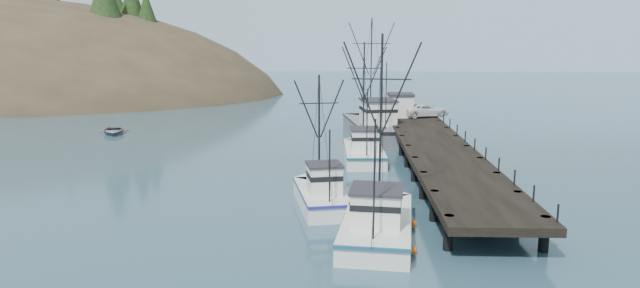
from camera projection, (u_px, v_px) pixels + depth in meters
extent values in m
plane|color=#2A4B5D|center=(254.00, 224.00, 35.87)|extent=(400.00, 400.00, 0.00)
cube|color=black|center=(437.00, 148.00, 50.70)|extent=(6.00, 44.00, 0.50)
cylinder|color=black|center=(448.00, 233.00, 31.32)|extent=(0.56, 0.56, 2.00)
cylinder|color=black|center=(544.00, 234.00, 31.12)|extent=(0.56, 0.56, 2.00)
cylinder|color=black|center=(434.00, 206.00, 36.22)|extent=(0.56, 0.56, 2.00)
cylinder|color=black|center=(517.00, 207.00, 36.03)|extent=(0.56, 0.56, 2.00)
cylinder|color=black|center=(423.00, 185.00, 41.13)|extent=(0.56, 0.56, 2.00)
cylinder|color=black|center=(496.00, 186.00, 40.93)|extent=(0.56, 0.56, 2.00)
cylinder|color=black|center=(415.00, 169.00, 46.04)|extent=(0.56, 0.56, 2.00)
cylinder|color=black|center=(479.00, 170.00, 45.84)|extent=(0.56, 0.56, 2.00)
cylinder|color=black|center=(408.00, 156.00, 50.94)|extent=(0.56, 0.56, 2.00)
cylinder|color=black|center=(466.00, 157.00, 50.74)|extent=(0.56, 0.56, 2.00)
cylinder|color=black|center=(402.00, 145.00, 55.85)|extent=(0.56, 0.56, 2.00)
cylinder|color=black|center=(455.00, 146.00, 55.65)|extent=(0.56, 0.56, 2.00)
cylinder|color=black|center=(397.00, 136.00, 60.75)|extent=(0.56, 0.56, 2.00)
cylinder|color=black|center=(446.00, 137.00, 60.55)|extent=(0.56, 0.56, 2.00)
cylinder|color=black|center=(393.00, 129.00, 65.66)|extent=(0.56, 0.56, 2.00)
cylinder|color=black|center=(438.00, 129.00, 65.46)|extent=(0.56, 0.56, 2.00)
cylinder|color=black|center=(389.00, 122.00, 70.56)|extent=(0.56, 0.56, 2.00)
cylinder|color=black|center=(432.00, 122.00, 70.37)|extent=(0.56, 0.56, 2.00)
cube|color=beige|center=(73.00, 99.00, 91.98)|extent=(4.00, 5.00, 2.80)
cube|color=beige|center=(49.00, 96.00, 96.13)|extent=(4.00, 5.00, 2.80)
cube|color=beige|center=(112.00, 95.00, 97.72)|extent=(4.00, 5.00, 2.80)
cube|color=#9EB2C6|center=(355.00, 68.00, 202.27)|extent=(360.00, 40.00, 26.00)
cube|color=silver|center=(224.00, 65.00, 218.88)|extent=(180.00, 25.00, 18.00)
cube|color=white|center=(139.00, 102.00, 97.74)|extent=(1.00, 3.50, 0.90)
cylinder|color=black|center=(138.00, 85.00, 97.19)|extent=(0.08, 0.08, 6.00)
cube|color=white|center=(178.00, 102.00, 97.04)|extent=(1.00, 3.50, 0.90)
cylinder|color=black|center=(177.00, 85.00, 96.49)|extent=(0.08, 0.08, 6.00)
cube|color=white|center=(93.00, 107.00, 91.38)|extent=(1.00, 3.50, 0.90)
cylinder|color=black|center=(91.00, 88.00, 90.83)|extent=(0.08, 0.08, 6.00)
cube|color=white|center=(33.00, 111.00, 85.60)|extent=(1.00, 3.50, 0.90)
cylinder|color=black|center=(32.00, 92.00, 85.05)|extent=(0.08, 0.08, 6.00)
cube|color=white|center=(142.00, 102.00, 97.02)|extent=(1.00, 3.50, 0.90)
cylinder|color=black|center=(141.00, 85.00, 96.47)|extent=(0.08, 0.08, 6.00)
cube|color=white|center=(67.00, 105.00, 93.34)|extent=(1.00, 3.50, 0.90)
cylinder|color=black|center=(66.00, 87.00, 92.79)|extent=(0.08, 0.08, 6.00)
cube|color=white|center=(48.00, 108.00, 89.83)|extent=(1.00, 3.50, 0.90)
cylinder|color=black|center=(47.00, 89.00, 89.28)|extent=(0.08, 0.08, 6.00)
cube|color=white|center=(80.00, 101.00, 98.96)|extent=(1.00, 3.50, 0.90)
cylinder|color=black|center=(79.00, 84.00, 98.41)|extent=(0.08, 0.08, 6.00)
cube|color=white|center=(61.00, 110.00, 87.17)|extent=(1.00, 3.50, 0.90)
cylinder|color=black|center=(59.00, 91.00, 86.62)|extent=(0.08, 0.08, 6.00)
cube|color=white|center=(96.00, 106.00, 92.53)|extent=(1.00, 3.50, 0.90)
cylinder|color=black|center=(95.00, 88.00, 91.98)|extent=(0.08, 0.08, 6.00)
cube|color=white|center=(377.00, 229.00, 33.55)|extent=(5.02, 10.32, 1.60)
cube|color=white|center=(382.00, 205.00, 38.36)|extent=(3.85, 3.85, 1.60)
cube|color=navy|center=(377.00, 218.00, 33.41)|extent=(5.13, 10.59, 0.18)
cube|color=silver|center=(376.00, 207.00, 31.98)|extent=(3.03, 3.10, 1.90)
cube|color=#26262B|center=(377.00, 189.00, 31.78)|extent=(3.29, 3.38, 0.16)
cylinder|color=black|center=(381.00, 123.00, 33.88)|extent=(0.14, 0.14, 10.52)
cylinder|color=black|center=(374.00, 180.00, 29.09)|extent=(0.10, 0.10, 6.31)
cube|color=white|center=(322.00, 201.00, 39.22)|extent=(4.47, 7.94, 1.60)
cube|color=white|center=(313.00, 187.00, 42.84)|extent=(2.95, 2.95, 1.60)
cube|color=navy|center=(322.00, 191.00, 39.08)|extent=(4.57, 8.14, 0.18)
cube|color=silver|center=(324.00, 180.00, 37.95)|extent=(2.49, 2.49, 1.90)
cube|color=#26262B|center=(324.00, 165.00, 37.76)|extent=(2.71, 2.72, 0.16)
cylinder|color=black|center=(319.00, 131.00, 39.44)|extent=(0.14, 0.14, 7.76)
cylinder|color=black|center=(330.00, 166.00, 35.84)|extent=(0.10, 0.10, 4.66)
cube|color=white|center=(364.00, 156.00, 53.64)|extent=(3.79, 9.24, 1.60)
cube|color=white|center=(361.00, 147.00, 58.13)|extent=(3.52, 3.52, 1.60)
cube|color=#164C58|center=(364.00, 149.00, 53.51)|extent=(3.87, 9.48, 0.18)
cube|color=silver|center=(365.00, 140.00, 52.16)|extent=(2.54, 2.65, 1.90)
cube|color=#26262B|center=(365.00, 129.00, 51.97)|extent=(2.76, 2.89, 0.16)
cylinder|color=black|center=(364.00, 94.00, 53.95)|extent=(0.14, 0.14, 9.77)
cylinder|color=black|center=(367.00, 123.00, 49.48)|extent=(0.10, 0.10, 5.86)
cube|color=slate|center=(374.00, 131.00, 65.71)|extent=(7.14, 14.76, 2.20)
cube|color=slate|center=(362.00, 122.00, 72.60)|extent=(4.85, 4.85, 2.20)
cube|color=black|center=(374.00, 122.00, 65.52)|extent=(7.29, 15.13, 0.18)
cube|color=silver|center=(378.00, 112.00, 63.49)|extent=(4.04, 4.49, 2.60)
cube|color=#26262B|center=(378.00, 100.00, 63.23)|extent=(4.39, 4.90, 0.16)
cylinder|color=black|center=(371.00, 69.00, 66.51)|extent=(0.14, 0.14, 11.74)
cylinder|color=black|center=(386.00, 96.00, 59.53)|extent=(0.10, 0.10, 7.04)
cube|color=silver|center=(400.00, 106.00, 68.13)|extent=(2.80, 3.00, 2.50)
cube|color=#26262B|center=(401.00, 95.00, 67.87)|extent=(3.00, 3.20, 0.30)
imported|color=white|center=(426.00, 110.00, 68.10)|extent=(6.25, 4.30, 1.59)
imported|color=slate|center=(114.00, 134.00, 68.16)|extent=(5.10, 5.93, 1.03)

